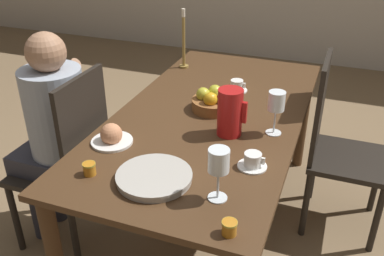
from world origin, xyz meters
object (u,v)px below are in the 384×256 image
at_px(teacup_near_person, 253,161).
at_px(chair_opposite, 336,144).
at_px(person_seated, 53,124).
at_px(serving_tray, 154,177).
at_px(jam_jar_amber, 229,227).
at_px(fruit_bowl, 213,101).
at_px(candlestick_tall, 184,45).
at_px(wine_glass_water, 276,103).
at_px(bread_plate, 112,136).
at_px(jam_jar_red, 89,168).
at_px(teacup_across, 237,86).
at_px(wine_glass_juice, 219,163).
at_px(red_pitcher, 230,112).
at_px(chair_person_side, 70,161).

bearing_deg(teacup_near_person, chair_opposite, 65.86).
bearing_deg(person_seated, chair_opposite, -65.29).
bearing_deg(serving_tray, jam_jar_amber, -27.66).
distance_m(serving_tray, fruit_bowl, 0.69).
bearing_deg(candlestick_tall, serving_tray, -73.74).
height_order(wine_glass_water, candlestick_tall, candlestick_tall).
distance_m(bread_plate, jam_jar_amber, 0.77).
relative_size(wine_glass_water, jam_jar_amber, 4.01).
distance_m(chair_opposite, person_seated, 1.52).
height_order(chair_opposite, jam_jar_red, chair_opposite).
distance_m(person_seated, wine_glass_water, 1.12).
xyz_separation_m(person_seated, candlestick_tall, (0.36, 0.91, 0.19)).
distance_m(chair_opposite, teacup_across, 0.64).
height_order(teacup_near_person, fruit_bowl, fruit_bowl).
relative_size(chair_opposite, teacup_across, 8.16).
xyz_separation_m(bread_plate, jam_jar_amber, (0.66, -0.39, -0.00)).
relative_size(chair_opposite, bread_plate, 5.33).
distance_m(chair_opposite, wine_glass_juice, 1.10).
bearing_deg(person_seated, red_pitcher, -79.99).
bearing_deg(teacup_near_person, chair_person_side, 177.12).
bearing_deg(teacup_near_person, candlestick_tall, 125.07).
xyz_separation_m(wine_glass_water, bread_plate, (-0.67, -0.34, -0.13)).
xyz_separation_m(wine_glass_water, serving_tray, (-0.36, -0.54, -0.14)).
bearing_deg(wine_glass_juice, teacup_near_person, 73.98).
height_order(red_pitcher, fruit_bowl, red_pitcher).
distance_m(chair_opposite, bread_plate, 1.24).
xyz_separation_m(chair_person_side, teacup_across, (0.69, 0.69, 0.25)).
distance_m(red_pitcher, teacup_across, 0.52).
height_order(chair_opposite, teacup_across, chair_opposite).
xyz_separation_m(teacup_near_person, jam_jar_amber, (0.02, -0.42, 0.00)).
distance_m(red_pitcher, jam_jar_amber, 0.69).
height_order(jam_jar_amber, candlestick_tall, candlestick_tall).
height_order(wine_glass_juice, bread_plate, wine_glass_juice).
bearing_deg(jam_jar_red, chair_opposite, 47.26).
xyz_separation_m(teacup_across, serving_tray, (-0.07, -0.97, -0.01)).
height_order(wine_glass_water, teacup_across, wine_glass_water).
height_order(chair_opposite, jam_jar_amber, chair_opposite).
xyz_separation_m(chair_opposite, teacup_near_person, (-0.32, -0.71, 0.25)).
bearing_deg(chair_person_side, bread_plate, -103.90).
bearing_deg(jam_jar_amber, serving_tray, 152.34).
height_order(person_seated, jam_jar_red, person_seated).
relative_size(fruit_bowl, candlestick_tall, 0.60).
xyz_separation_m(red_pitcher, teacup_across, (-0.10, 0.50, -0.09)).
height_order(red_pitcher, bread_plate, red_pitcher).
distance_m(jam_jar_amber, fruit_bowl, 0.94).
bearing_deg(jam_jar_amber, person_seated, 155.19).
bearing_deg(serving_tray, wine_glass_juice, -4.58).
bearing_deg(candlestick_tall, chair_person_side, -105.65).
bearing_deg(candlestick_tall, jam_jar_red, -85.71).
bearing_deg(serving_tray, person_seated, 156.69).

